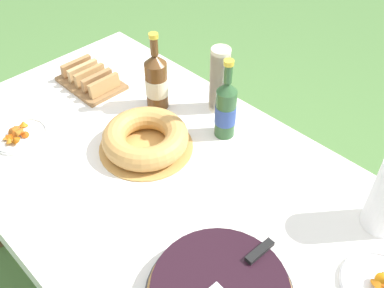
{
  "coord_description": "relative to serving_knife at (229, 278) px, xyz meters",
  "views": [
    {
      "loc": [
        0.75,
        -0.6,
        1.78
      ],
      "look_at": [
        0.03,
        0.12,
        0.84
      ],
      "focal_mm": 40.0,
      "sensor_mm": 36.0,
      "label": 1
    }
  ],
  "objects": [
    {
      "name": "garden_table",
      "position": [
        -0.43,
        0.15,
        -0.14
      ],
      "size": [
        1.66,
        0.95,
        0.77
      ],
      "color": "brown",
      "rests_on": "ground_plane"
    },
    {
      "name": "tablecloth",
      "position": [
        -0.43,
        0.15,
        -0.08
      ],
      "size": [
        1.67,
        0.96,
        0.1
      ],
      "color": "white",
      "rests_on": "garden_table"
    },
    {
      "name": "serving_knife",
      "position": [
        0.0,
        0.0,
        0.0
      ],
      "size": [
        0.05,
        0.38,
        0.01
      ],
      "rotation": [
        0.0,
        0.0,
        4.66
      ],
      "color": "silver",
      "rests_on": "berry_tart"
    },
    {
      "name": "bundt_cake",
      "position": [
        -0.55,
        0.2,
        -0.02
      ],
      "size": [
        0.32,
        0.32,
        0.09
      ],
      "color": "tan",
      "rests_on": "tablecloth"
    },
    {
      "name": "cup_stack",
      "position": [
        -0.53,
        0.54,
        0.06
      ],
      "size": [
        0.07,
        0.07,
        0.25
      ],
      "color": "beige",
      "rests_on": "tablecloth"
    },
    {
      "name": "cider_bottle_green",
      "position": [
        -0.41,
        0.44,
        0.05
      ],
      "size": [
        0.07,
        0.07,
        0.3
      ],
      "color": "#2D562D",
      "rests_on": "tablecloth"
    },
    {
      "name": "cider_bottle_amber",
      "position": [
        -0.7,
        0.38,
        0.05
      ],
      "size": [
        0.08,
        0.08,
        0.3
      ],
      "color": "brown",
      "rests_on": "tablecloth"
    },
    {
      "name": "snack_plate_near",
      "position": [
        0.27,
        0.28,
        -0.05
      ],
      "size": [
        0.2,
        0.2,
        0.06
      ],
      "color": "white",
      "rests_on": "tablecloth"
    },
    {
      "name": "snack_plate_left",
      "position": [
        -0.9,
        -0.09,
        -0.05
      ],
      "size": [
        0.19,
        0.19,
        0.06
      ],
      "color": "white",
      "rests_on": "tablecloth"
    },
    {
      "name": "bread_board",
      "position": [
        -0.99,
        0.28,
        -0.04
      ],
      "size": [
        0.26,
        0.18,
        0.07
      ],
      "color": "olive",
      "rests_on": "tablecloth"
    }
  ]
}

